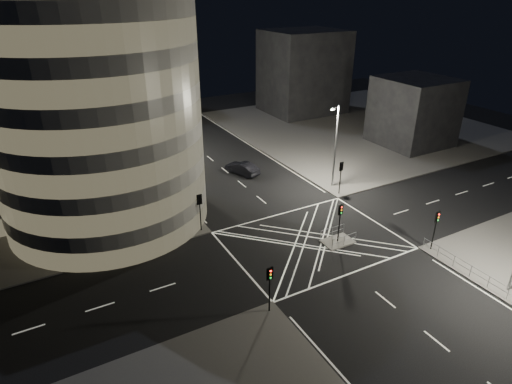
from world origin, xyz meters
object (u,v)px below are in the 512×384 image
central_island (338,242)px  traffic_signal_island (340,216)px  street_lamp_left_far (131,121)px  sedan (242,168)px  street_lamp_left_near (174,165)px  traffic_signal_nl (270,281)px  traffic_signal_fl (200,206)px  street_lamp_right_far (335,144)px  traffic_signal_nr (436,223)px  traffic_signal_fr (341,172)px

central_island → traffic_signal_island: bearing=0.0°
street_lamp_left_far → sedan: street_lamp_left_far is taller
street_lamp_left_near → sedan: bearing=28.1°
traffic_signal_nl → street_lamp_left_near: bearing=91.9°
traffic_signal_fl → traffic_signal_island: (10.80, -8.30, 0.00)m
street_lamp_left_near → traffic_signal_nl: bearing=-88.1°
traffic_signal_island → street_lamp_right_far: street_lamp_right_far is taller
street_lamp_left_far → sedan: 17.04m
traffic_signal_nr → traffic_signal_fr: bearing=90.0°
traffic_signal_nr → sedan: size_ratio=0.82×
central_island → street_lamp_right_far: street_lamp_right_far is taller
traffic_signal_nl → sedan: (10.32, 24.64, -2.11)m
traffic_signal_nr → street_lamp_left_near: bearing=134.1°
traffic_signal_fr → sedan: (-7.28, 11.04, -2.11)m
central_island → traffic_signal_fr: (6.80, 8.30, 2.84)m
traffic_signal_nr → street_lamp_left_far: bearing=116.4°
traffic_signal_island → street_lamp_left_far: size_ratio=0.40×
traffic_signal_fl → street_lamp_left_far: (-0.64, 23.20, 2.63)m
traffic_signal_nr → traffic_signal_fl: bearing=142.3°
central_island → traffic_signal_fl: size_ratio=0.75×
traffic_signal_fr → street_lamp_left_near: 19.14m
central_island → street_lamp_right_far: (7.44, 10.50, 5.47)m
traffic_signal_nr → street_lamp_right_far: bearing=87.7°
street_lamp_right_far → traffic_signal_fr: bearing=-106.1°
sedan → traffic_signal_nl: bearing=46.6°
traffic_signal_fl → street_lamp_left_far: bearing=91.6°
traffic_signal_nl → sedan: size_ratio=0.82×
traffic_signal_nl → street_lamp_left_far: street_lamp_left_far is taller
street_lamp_right_far → central_island: bearing=-125.3°
sedan → traffic_signal_fr: bearing=102.8°
traffic_signal_fl → street_lamp_left_near: bearing=97.0°
traffic_signal_fl → street_lamp_left_far: 23.36m
street_lamp_left_near → sedan: size_ratio=2.04×
traffic_signal_fr → traffic_signal_nr: same height
sedan → traffic_signal_fl: bearing=26.3°
traffic_signal_fl → sedan: (10.32, 11.04, -2.11)m
central_island → traffic_signal_fr: 11.10m
street_lamp_left_near → street_lamp_left_far: size_ratio=1.00×
street_lamp_right_far → traffic_signal_island: bearing=-125.3°
traffic_signal_fl → central_island: bearing=-37.5°
central_island → sedan: (-0.48, 19.34, 0.73)m
street_lamp_right_far → sedan: bearing=131.8°
traffic_signal_nl → street_lamp_left_far: (-0.64, 36.80, 2.63)m
traffic_signal_fr → sedan: size_ratio=0.82×
street_lamp_left_far → street_lamp_right_far: size_ratio=1.00×
traffic_signal_nl → traffic_signal_island: (10.80, 5.30, 0.00)m
traffic_signal_nl → traffic_signal_fr: 22.24m
traffic_signal_nl → traffic_signal_nr: same height
street_lamp_left_near → traffic_signal_fr: bearing=-15.9°
traffic_signal_island → street_lamp_left_far: (-11.44, 31.50, 2.63)m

